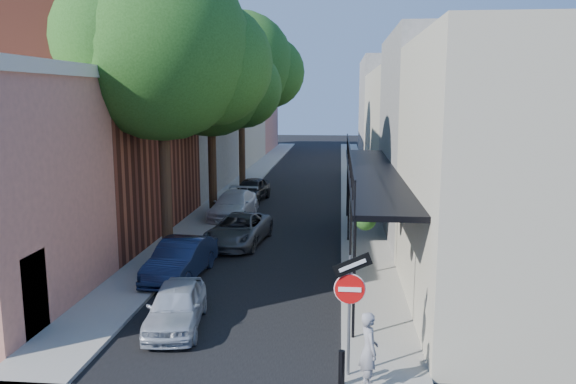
% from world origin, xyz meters
% --- Properties ---
extents(road_surface, '(6.00, 64.00, 0.01)m').
position_xyz_m(road_surface, '(0.00, 30.00, 0.01)').
color(road_surface, black).
rests_on(road_surface, ground).
extents(sidewalk_left, '(2.00, 64.00, 0.12)m').
position_xyz_m(sidewalk_left, '(-4.00, 30.00, 0.06)').
color(sidewalk_left, gray).
rests_on(sidewalk_left, ground).
extents(sidewalk_right, '(2.00, 64.00, 0.12)m').
position_xyz_m(sidewalk_right, '(4.00, 30.00, 0.06)').
color(sidewalk_right, gray).
rests_on(sidewalk_right, ground).
extents(buildings_left, '(10.10, 59.10, 12.00)m').
position_xyz_m(buildings_left, '(-9.30, 28.76, 4.94)').
color(buildings_left, tan).
rests_on(buildings_left, ground).
extents(buildings_right, '(9.80, 55.00, 10.00)m').
position_xyz_m(buildings_right, '(8.99, 29.49, 4.42)').
color(buildings_right, '#B5AD95').
rests_on(buildings_right, ground).
extents(sign_post, '(0.89, 0.17, 2.99)m').
position_xyz_m(sign_post, '(3.16, 0.97, 2.04)').
color(sign_post, '#595B60').
rests_on(sign_post, ground).
extents(bollard, '(0.14, 0.14, 0.80)m').
position_xyz_m(bollard, '(3.00, 0.50, 0.52)').
color(bollard, black).
rests_on(bollard, sidewalk_right).
extents(oak_near, '(7.48, 6.80, 11.42)m').
position_xyz_m(oak_near, '(-3.37, 10.26, 7.88)').
color(oak_near, black).
rests_on(oak_near, ground).
extents(oak_mid, '(6.60, 6.00, 10.20)m').
position_xyz_m(oak_mid, '(-3.42, 18.23, 7.06)').
color(oak_mid, black).
rests_on(oak_mid, ground).
extents(oak_far, '(7.70, 7.00, 11.90)m').
position_xyz_m(oak_far, '(-3.35, 27.27, 8.26)').
color(oak_far, black).
rests_on(oak_far, ground).
extents(parked_car_a, '(1.85, 3.71, 1.21)m').
position_xyz_m(parked_car_a, '(-1.54, 3.49, 0.61)').
color(parked_car_a, '#AFB7C2').
rests_on(parked_car_a, ground).
extents(parked_car_b, '(1.80, 4.25, 1.36)m').
position_xyz_m(parked_car_b, '(-2.60, 7.64, 0.68)').
color(parked_car_b, '#111B37').
rests_on(parked_car_b, ground).
extents(parked_car_c, '(2.62, 4.81, 1.28)m').
position_xyz_m(parked_car_c, '(-1.40, 12.32, 0.64)').
color(parked_car_c, '#4F5155').
rests_on(parked_car_c, ground).
extents(parked_car_d, '(2.24, 4.84, 1.37)m').
position_xyz_m(parked_car_d, '(-2.60, 17.54, 0.68)').
color(parked_car_d, white).
rests_on(parked_car_d, ground).
extents(parked_car_e, '(2.12, 4.29, 1.41)m').
position_xyz_m(parked_car_e, '(-2.42, 22.26, 0.70)').
color(parked_car_e, black).
rests_on(parked_car_e, ground).
extents(pedestrian, '(0.54, 0.70, 1.69)m').
position_xyz_m(pedestrian, '(3.57, 0.50, 0.97)').
color(pedestrian, gray).
rests_on(pedestrian, sidewalk_right).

